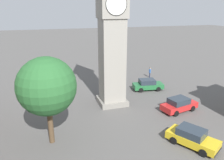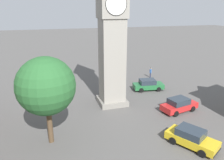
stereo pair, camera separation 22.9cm
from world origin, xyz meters
name	(u,v)px [view 1 (the left image)]	position (x,y,z in m)	size (l,w,h in m)	color
ground_plane	(112,103)	(0.00, 0.00, 0.00)	(200.00, 200.00, 0.00)	#565451
clock_tower	(112,12)	(0.00, 0.00, 10.44)	(3.87, 3.87, 17.94)	gray
car_blue_kerb	(148,85)	(6.06, 2.80, 0.76)	(4.33, 2.26, 1.53)	#236B38
car_silver_kerb	(192,137)	(3.78, -10.10, 0.76)	(3.52, 4.42, 1.53)	gold
car_red_corner	(179,104)	(6.45, -4.19, 0.76)	(4.39, 2.50, 1.53)	red
car_white_side	(48,81)	(-7.12, 8.35, 0.76)	(4.41, 2.62, 1.53)	gold
pedestrian	(150,72)	(8.90, 7.88, 1.01)	(0.28, 0.55, 1.69)	#2D3351
tree	(47,86)	(-7.26, -6.16, 5.04)	(4.70, 4.70, 7.41)	brown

